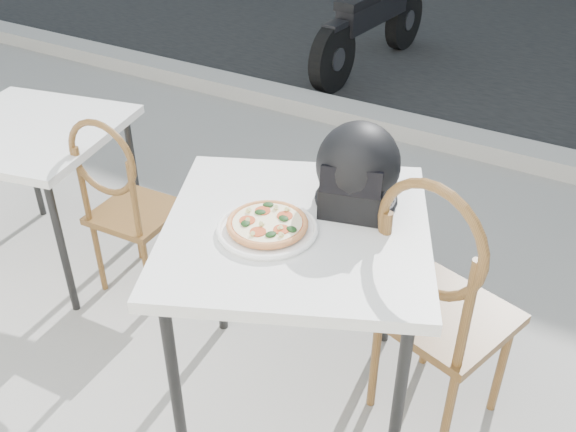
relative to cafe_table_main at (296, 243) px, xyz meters
The scene contains 10 objects.
street_asphalt 6.54m from the cafe_table_main, 91.29° to the left, with size 30.00×8.00×0.00m, color black.
curb 2.59m from the cafe_table_main, 93.36° to the left, with size 30.00×0.25×0.12m, color #9E9B94.
cafe_table_main is the anchor object (origin of this frame).
plate 0.14m from the cafe_table_main, 127.43° to the right, with size 0.44×0.44×0.02m.
pizza 0.15m from the cafe_table_main, 127.42° to the right, with size 0.36×0.36×0.03m.
helmet 0.33m from the cafe_table_main, 63.26° to the left, with size 0.36×0.37×0.30m.
cafe_chair_main 0.52m from the cafe_table_main, 18.31° to the left, with size 0.53×0.53×1.12m.
cafe_table_side 1.58m from the cafe_table_main, behind, with size 0.95×0.95×0.76m.
cafe_chair_side 1.06m from the cafe_table_main, 169.26° to the left, with size 0.38×0.38×0.95m.
motorcycle 3.85m from the cafe_table_main, 109.97° to the left, with size 0.48×1.85×0.92m.
Camera 1 is at (1.03, -1.05, 2.07)m, focal length 40.00 mm.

